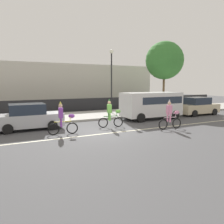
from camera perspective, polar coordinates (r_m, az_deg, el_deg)
The scene contains 13 objects.
ground_plane at distance 13.28m, azimuth -2.29°, elevation -5.18°, with size 80.00×80.00×0.00m, color #4C4C4F.
road_centre_line at distance 12.83m, azimuth -1.37°, elevation -5.60°, with size 36.00×0.14×0.01m, color beige.
sidewalk_curb at distance 19.28m, azimuth -10.26°, elevation -1.11°, with size 60.00×5.00×0.15m, color #ADAAA3.
fence_line at distance 21.98m, azimuth -12.42°, elevation 1.52°, with size 40.00×0.08×1.40m, color black.
building_backdrop at distance 30.23m, azimuth -17.18°, elevation 6.62°, with size 28.00×8.00×5.28m, color beige.
parade_cyclist_purple at distance 12.72m, azimuth -12.68°, elevation -2.06°, with size 1.71×0.52×1.92m.
parade_cyclist_lime at distance 14.48m, azimuth -0.26°, elevation -0.74°, with size 1.71×0.53×1.92m.
parade_cyclist_pink at distance 14.42m, azimuth 15.02°, elevation -1.02°, with size 1.72×0.50×1.92m.
parked_van_white at distance 18.25m, azimuth 10.43°, elevation 2.22°, with size 5.00×2.22×2.18m.
parked_car_silver at distance 14.77m, azimuth -20.93°, elevation -1.31°, with size 4.10×1.92×1.64m.
parked_car_beige at distance 21.83m, azimuth 21.39°, elevation 1.35°, with size 4.10×1.92×1.64m.
street_lamp_post at distance 20.70m, azimuth -0.13°, elevation 10.45°, with size 0.36×0.36×5.86m.
street_tree_near_lamp at distance 25.89m, azimuth 13.54°, elevation 12.94°, with size 4.24×4.24×7.45m.
Camera 1 is at (-5.31, -11.82, 2.90)m, focal length 35.00 mm.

